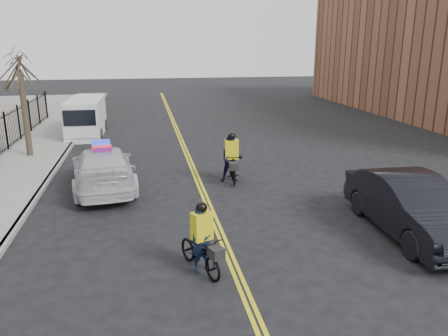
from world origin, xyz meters
TOP-DOWN VIEW (x-y plane):
  - ground at (0.00, 0.00)m, footprint 120.00×120.00m
  - center_line_left at (-0.08, 8.00)m, footprint 0.10×60.00m
  - center_line_right at (0.08, 8.00)m, footprint 0.10×60.00m
  - sidewalk at (-7.50, 8.00)m, footprint 3.00×60.00m
  - curb at (-6.00, 8.00)m, footprint 0.20×60.00m
  - street_tree at (-7.60, 10.00)m, footprint 3.20×3.20m
  - police_cruiser at (-3.68, 4.62)m, footprint 2.92×5.76m
  - dark_sedan at (5.46, -1.35)m, footprint 1.99×5.32m
  - cargo_van at (-5.50, 15.12)m, footprint 2.08×5.27m
  - cyclist_near at (-0.80, -2.41)m, footprint 1.31×1.93m
  - cyclist_far at (1.33, 4.56)m, footprint 0.96×2.04m

SIDE VIEW (x-z plane):
  - ground at x=0.00m, z-range 0.00..0.00m
  - center_line_left at x=-0.08m, z-range 0.00..0.01m
  - center_line_right at x=0.08m, z-range 0.00..0.01m
  - sidewalk at x=-7.50m, z-range 0.00..0.15m
  - curb at x=-6.00m, z-range 0.00..0.15m
  - cyclist_near at x=-0.80m, z-range -0.27..1.52m
  - cyclist_far at x=1.33m, z-range -0.21..1.81m
  - police_cruiser at x=-3.68m, z-range -0.07..1.69m
  - dark_sedan at x=5.46m, z-range 0.00..1.74m
  - cargo_van at x=-5.50m, z-range -0.02..2.17m
  - street_tree at x=-7.60m, z-range 1.13..5.93m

